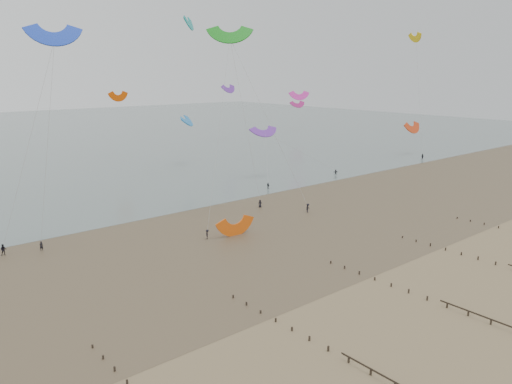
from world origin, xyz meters
TOP-DOWN VIEW (x-y plane):
  - ground at (0.00, 0.00)m, footprint 500.00×500.00m
  - sea_and_shore at (-4.08, 34.40)m, footprint 500.00×665.00m
  - kitesurfer_lead at (-26.89, 44.84)m, footprint 0.58×0.39m
  - kitesurfers at (22.63, 44.42)m, footprint 146.16×23.19m
  - grounded_kite at (1.19, 31.25)m, footprint 6.69×5.35m
  - kites_airborne at (-2.05, 94.33)m, footprint 235.36×112.47m

SIDE VIEW (x-z plane):
  - ground at x=0.00m, z-range 0.00..0.00m
  - grounded_kite at x=1.19m, z-range -1.77..1.77m
  - sea_and_shore at x=-4.08m, z-range -0.01..0.02m
  - kitesurfer_lead at x=-26.89m, z-range 0.00..1.55m
  - kitesurfers at x=22.63m, z-range -0.07..1.78m
  - kites_airborne at x=-2.05m, z-range 2.22..42.72m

